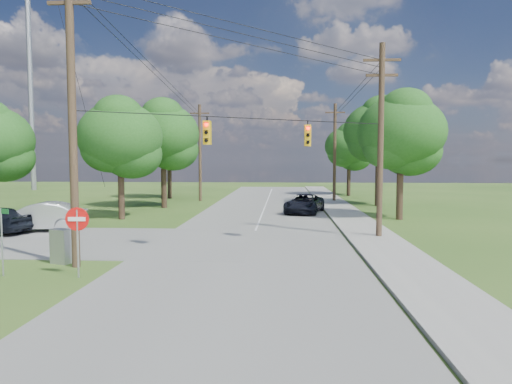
# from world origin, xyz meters

# --- Properties ---
(ground) EXTENTS (140.00, 140.00, 0.00)m
(ground) POSITION_xyz_m (0.00, 0.00, 0.00)
(ground) COLOR #32551C
(ground) RESTS_ON ground
(main_road) EXTENTS (10.00, 100.00, 0.03)m
(main_road) POSITION_xyz_m (2.00, 5.00, 0.01)
(main_road) COLOR gray
(main_road) RESTS_ON ground
(sidewalk_east) EXTENTS (2.60, 100.00, 0.12)m
(sidewalk_east) POSITION_xyz_m (8.70, 5.00, 0.06)
(sidewalk_east) COLOR #9F9D95
(sidewalk_east) RESTS_ON ground
(pole_sw) EXTENTS (2.00, 0.32, 12.00)m
(pole_sw) POSITION_xyz_m (-4.60, 0.40, 6.23)
(pole_sw) COLOR #4C3527
(pole_sw) RESTS_ON ground
(pole_ne) EXTENTS (2.00, 0.32, 10.50)m
(pole_ne) POSITION_xyz_m (8.90, 8.00, 5.47)
(pole_ne) COLOR #4C3527
(pole_ne) RESTS_ON ground
(pole_north_e) EXTENTS (2.00, 0.32, 10.00)m
(pole_north_e) POSITION_xyz_m (8.90, 30.00, 5.13)
(pole_north_e) COLOR #4C3527
(pole_north_e) RESTS_ON ground
(pole_north_w) EXTENTS (2.00, 0.32, 10.00)m
(pole_north_w) POSITION_xyz_m (-5.00, 30.00, 5.13)
(pole_north_w) COLOR #4C3527
(pole_north_w) RESTS_ON ground
(power_lines) EXTENTS (13.93, 29.62, 4.93)m
(power_lines) POSITION_xyz_m (1.50, 11.54, 9.15)
(power_lines) COLOR black
(power_lines) RESTS_ON ground
(traffic_signals) EXTENTS (4.91, 3.27, 1.05)m
(traffic_signals) POSITION_xyz_m (2.55, 4.43, 5.50)
(traffic_signals) COLOR #EAB20D
(traffic_signals) RESTS_ON ground
(radio_mast) EXTENTS (0.70, 0.70, 45.00)m
(radio_mast) POSITION_xyz_m (-32.00, 46.00, 22.50)
(radio_mast) COLOR #95989A
(radio_mast) RESTS_ON ground
(tree_w_near) EXTENTS (6.00, 6.00, 8.40)m
(tree_w_near) POSITION_xyz_m (-8.00, 15.00, 5.92)
(tree_w_near) COLOR #402C20
(tree_w_near) RESTS_ON ground
(tree_w_mid) EXTENTS (6.40, 6.40, 9.22)m
(tree_w_mid) POSITION_xyz_m (-7.00, 23.00, 6.58)
(tree_w_mid) COLOR #402C20
(tree_w_mid) RESTS_ON ground
(tree_w_far) EXTENTS (6.00, 6.00, 8.73)m
(tree_w_far) POSITION_xyz_m (-9.00, 33.00, 6.25)
(tree_w_far) COLOR #402C20
(tree_w_far) RESTS_ON ground
(tree_e_near) EXTENTS (6.20, 6.20, 8.81)m
(tree_e_near) POSITION_xyz_m (12.00, 16.00, 6.25)
(tree_e_near) COLOR #402C20
(tree_e_near) RESTS_ON ground
(tree_e_mid) EXTENTS (6.60, 6.60, 9.64)m
(tree_e_mid) POSITION_xyz_m (12.50, 26.00, 6.91)
(tree_e_mid) COLOR #402C20
(tree_e_mid) RESTS_ON ground
(tree_e_far) EXTENTS (5.80, 5.80, 8.32)m
(tree_e_far) POSITION_xyz_m (11.50, 38.00, 5.92)
(tree_e_far) COLOR #402C20
(tree_e_far) RESTS_ON ground
(car_cross_silver) EXTENTS (5.42, 2.52, 1.72)m
(car_cross_silver) POSITION_xyz_m (-10.85, 9.10, 0.89)
(car_cross_silver) COLOR #A8ABAF
(car_cross_silver) RESTS_ON cross_road
(car_main_north) EXTENTS (3.77, 5.87, 1.50)m
(car_main_north) POSITION_xyz_m (5.36, 19.44, 0.78)
(car_main_north) COLOR black
(car_main_north) RESTS_ON main_road
(control_cabinet) EXTENTS (0.92, 0.78, 1.42)m
(control_cabinet) POSITION_xyz_m (-5.47, 1.00, 0.71)
(control_cabinet) COLOR #95989A
(control_cabinet) RESTS_ON ground
(do_not_enter_sign) EXTENTS (0.86, 0.11, 2.57)m
(do_not_enter_sign) POSITION_xyz_m (-3.76, -1.23, 1.86)
(do_not_enter_sign) COLOR #95989A
(do_not_enter_sign) RESTS_ON ground
(street_name_sign) EXTENTS (0.72, 0.26, 2.50)m
(street_name_sign) POSITION_xyz_m (-6.64, -1.17, 1.61)
(street_name_sign) COLOR #95989A
(street_name_sign) RESTS_ON ground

